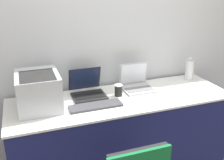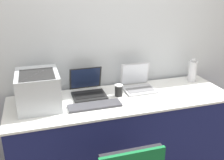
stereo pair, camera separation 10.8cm
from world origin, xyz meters
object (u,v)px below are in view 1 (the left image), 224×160
Objects in this scene: laptop_right at (137,83)px; metal_pitcher at (189,70)px; printer at (38,90)px; external_keyboard at (96,106)px; laptop_left at (87,90)px; coffee_cup at (118,90)px.

metal_pitcher is at bearing 3.67° from laptop_right.
external_keyboard is at bearing -18.53° from printer.
printer is 1.66× the size of metal_pitcher.
external_keyboard is at bearing -153.02° from laptop_right.
metal_pitcher is (1.19, 0.03, 0.06)m from laptop_left.
coffee_cup is at bearing -23.72° from laptop_left.
external_keyboard is 0.32m from coffee_cup.
laptop_right is 0.65× the size of external_keyboard.
coffee_cup is at bearing -156.60° from laptop_right.
laptop_right is 0.59m from external_keyboard.
laptop_right is 0.67m from metal_pitcher.
coffee_cup is 0.44× the size of metal_pitcher.
laptop_right is 0.27m from coffee_cup.
metal_pitcher reaches higher than external_keyboard.
laptop_left is 1.22× the size of metal_pitcher.
coffee_cup is at bearing 0.25° from printer.
metal_pitcher is at bearing 9.25° from coffee_cup.
printer is 0.91× the size of external_keyboard.
external_keyboard is at bearing -165.45° from metal_pitcher.
printer is 1.39× the size of laptop_right.
laptop_left is 0.52m from laptop_right.
external_keyboard is (0.47, -0.16, -0.16)m from printer.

